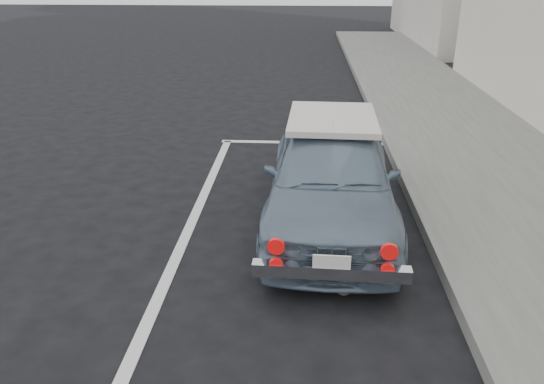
{
  "coord_description": "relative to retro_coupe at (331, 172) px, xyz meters",
  "views": [
    {
      "loc": [
        0.4,
        -2.34,
        2.86
      ],
      "look_at": [
        0.11,
        2.56,
        0.75
      ],
      "focal_mm": 35.0,
      "sensor_mm": 36.0,
      "label": 1
    }
  ],
  "objects": [
    {
      "name": "cat",
      "position": [
        0.08,
        -1.53,
        -0.52
      ],
      "size": [
        0.2,
        0.44,
        0.24
      ],
      "rotation": [
        0.0,
        0.0,
        -0.01
      ],
      "color": "#685A4F",
      "rests_on": "ground"
    },
    {
      "name": "retro_coupe",
      "position": [
        0.0,
        0.0,
        0.0
      ],
      "size": [
        1.6,
        3.71,
        1.24
      ],
      "rotation": [
        0.0,
        0.0,
        -0.04
      ],
      "color": "slate",
      "rests_on": "ground"
    },
    {
      "name": "pline_side",
      "position": [
        -1.65,
        -0.46,
        -0.62
      ],
      "size": [
        0.12,
        7.0,
        0.01
      ],
      "primitive_type": "cube",
      "color": "silver",
      "rests_on": "ground"
    },
    {
      "name": "pline_front",
      "position": [
        -0.25,
        3.04,
        -0.62
      ],
      "size": [
        3.0,
        0.12,
        0.01
      ],
      "primitive_type": "cube",
      "color": "silver",
      "rests_on": "ground"
    }
  ]
}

